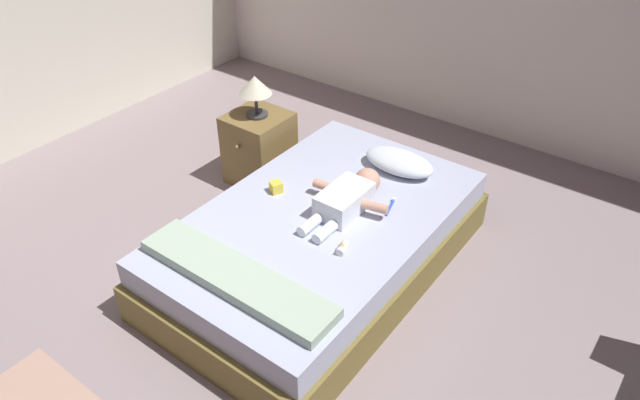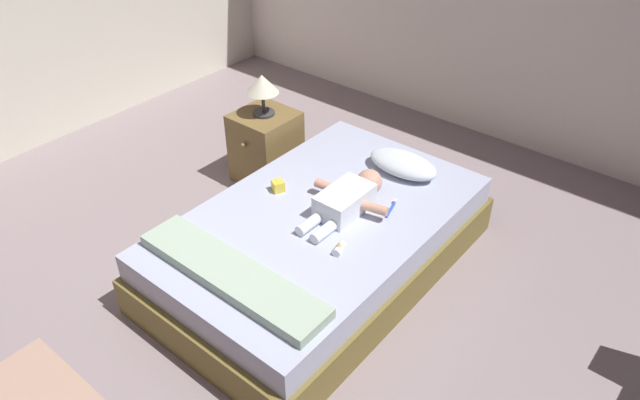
{
  "view_description": "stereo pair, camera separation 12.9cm",
  "coord_description": "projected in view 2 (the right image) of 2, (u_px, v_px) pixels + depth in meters",
  "views": [
    {
      "loc": [
        1.44,
        -1.46,
        2.49
      ],
      "look_at": [
        -0.19,
        0.73,
        0.52
      ],
      "focal_mm": 32.84,
      "sensor_mm": 36.0,
      "label": 1
    },
    {
      "loc": [
        1.54,
        -1.38,
        2.49
      ],
      "look_at": [
        -0.19,
        0.73,
        0.52
      ],
      "focal_mm": 32.84,
      "sensor_mm": 36.0,
      "label": 2
    }
  ],
  "objects": [
    {
      "name": "pillow",
      "position": [
        403.0,
        164.0,
        3.75
      ],
      "size": [
        0.48,
        0.26,
        0.12
      ],
      "color": "silver",
      "rests_on": "bed"
    },
    {
      "name": "ground_plane",
      "position": [
        260.0,
        354.0,
        3.11
      ],
      "size": [
        8.0,
        8.0,
        0.0
      ],
      "primitive_type": "plane",
      "color": "gray"
    },
    {
      "name": "toy_block",
      "position": [
        278.0,
        186.0,
        3.59
      ],
      "size": [
        0.09,
        0.09,
        0.07
      ],
      "color": "gold",
      "rests_on": "bed"
    },
    {
      "name": "baby",
      "position": [
        349.0,
        198.0,
        3.42
      ],
      "size": [
        0.51,
        0.67,
        0.16
      ],
      "color": "white",
      "rests_on": "bed"
    },
    {
      "name": "blanket",
      "position": [
        231.0,
        274.0,
        2.96
      ],
      "size": [
        1.15,
        0.25,
        0.06
      ],
      "color": "#9EB89F",
      "rests_on": "bed"
    },
    {
      "name": "lamp",
      "position": [
        262.0,
        86.0,
        4.04
      ],
      "size": [
        0.23,
        0.23,
        0.3
      ],
      "color": "#333338",
      "rests_on": "nightstand"
    },
    {
      "name": "nightstand",
      "position": [
        266.0,
        147.0,
        4.33
      ],
      "size": [
        0.41,
        0.44,
        0.54
      ],
      "color": "brown",
      "rests_on": "ground_plane"
    },
    {
      "name": "bed",
      "position": [
        320.0,
        242.0,
        3.54
      ],
      "size": [
        1.27,
        2.05,
        0.42
      ],
      "color": "brown",
      "rests_on": "ground_plane"
    },
    {
      "name": "baby_bottle",
      "position": [
        339.0,
        248.0,
        3.13
      ],
      "size": [
        0.07,
        0.1,
        0.07
      ],
      "color": "white",
      "rests_on": "bed"
    },
    {
      "name": "toothbrush",
      "position": [
        391.0,
        208.0,
        3.45
      ],
      "size": [
        0.06,
        0.17,
        0.02
      ],
      "color": "blue",
      "rests_on": "bed"
    }
  ]
}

